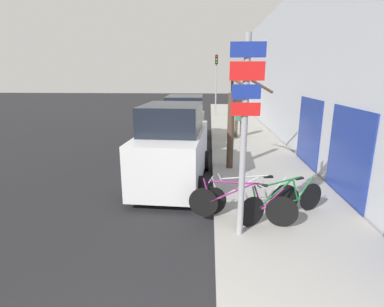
% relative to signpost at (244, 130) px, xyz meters
% --- Properties ---
extents(ground_plane, '(80.00, 80.00, 0.00)m').
position_rel_signpost_xyz_m(ground_plane, '(-1.48, 7.80, -2.18)').
color(ground_plane, black).
extents(sidewalk_curb, '(3.20, 32.00, 0.15)m').
position_rel_signpost_xyz_m(sidewalk_curb, '(1.12, 10.60, -2.10)').
color(sidewalk_curb, '#9E9B93').
rests_on(sidewalk_curb, ground).
extents(building_facade, '(0.23, 32.00, 6.50)m').
position_rel_signpost_xyz_m(building_facade, '(2.87, 10.51, 1.05)').
color(building_facade, '#B2B7C1').
rests_on(building_facade, ground).
extents(signpost, '(0.59, 0.14, 3.65)m').
position_rel_signpost_xyz_m(signpost, '(0.00, 0.00, 0.00)').
color(signpost, '#939399').
rests_on(signpost, sidewalk_curb).
extents(bicycle_0, '(2.21, 0.62, 0.89)m').
position_rel_signpost_xyz_m(bicycle_0, '(0.07, 0.51, -1.65)').
color(bicycle_0, black).
rests_on(bicycle_0, sidewalk_curb).
extents(bicycle_1, '(2.00, 1.18, 0.87)m').
position_rel_signpost_xyz_m(bicycle_1, '(0.97, 0.72, -1.65)').
color(bicycle_1, black).
rests_on(bicycle_1, sidewalk_curb).
extents(bicycle_2, '(2.26, 0.49, 0.88)m').
position_rel_signpost_xyz_m(bicycle_2, '(0.27, 0.91, -1.65)').
color(bicycle_2, black).
rests_on(bicycle_2, sidewalk_curb).
extents(parked_car_0, '(2.10, 4.26, 2.34)m').
position_rel_signpost_xyz_m(parked_car_0, '(-1.65, 3.15, -1.11)').
color(parked_car_0, silver).
rests_on(parked_car_0, ground).
extents(parked_car_1, '(2.01, 4.64, 2.24)m').
position_rel_signpost_xyz_m(parked_car_1, '(-1.70, 8.21, -1.17)').
color(parked_car_1, '#B2B7BC').
rests_on(parked_car_1, ground).
extents(pedestrian_near, '(0.43, 0.37, 1.68)m').
position_rel_signpost_xyz_m(pedestrian_near, '(0.84, 9.38, -1.06)').
color(pedestrian_near, '#4C3D2D').
rests_on(pedestrian_near, sidewalk_curb).
extents(street_tree, '(1.43, 1.58, 3.19)m').
position_rel_signpost_xyz_m(street_tree, '(0.15, 4.29, -0.53)').
color(street_tree, '#4C3828').
rests_on(street_tree, sidewalk_curb).
extents(traffic_light, '(0.20, 0.30, 4.50)m').
position_rel_signpost_xyz_m(traffic_light, '(-0.15, 17.49, 0.86)').
color(traffic_light, '#939399').
rests_on(traffic_light, sidewalk_curb).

